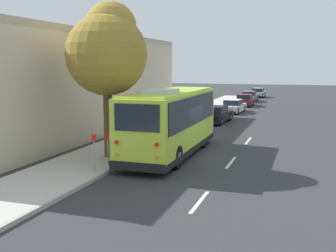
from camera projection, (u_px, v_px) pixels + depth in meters
ground_plane at (186, 155)px, 21.29m from camera, size 160.00×160.00×0.00m
sidewalk_slab at (116, 149)px, 22.49m from camera, size 80.00×3.36×0.15m
curb_strip at (147, 151)px, 21.94m from camera, size 80.00×0.14×0.15m
shuttle_bus at (171, 120)px, 20.87m from camera, size 9.07×2.68×3.42m
parked_sedan_black at (216, 115)px, 33.24m from camera, size 4.79×2.04×1.30m
parked_sedan_white at (233, 106)px, 40.14m from camera, size 4.77×1.92×1.26m
parked_sedan_maroon at (245, 101)px, 46.47m from camera, size 4.25×1.79×1.31m
parked_sedan_gray at (249, 97)px, 52.08m from camera, size 4.52×1.83×1.30m
parked_sedan_silver at (258, 93)px, 58.89m from camera, size 4.26×1.81×1.31m
street_tree at (107, 49)px, 19.67m from camera, size 3.84×3.84×7.35m
sign_post_near at (94, 153)px, 17.25m from camera, size 0.06×0.22×1.57m
sign_post_far at (108, 149)px, 18.45m from camera, size 0.06×0.22×1.42m
building_backdrop at (67, 86)px, 28.30m from camera, size 25.35×6.71×6.60m
lane_stripe_behind at (200, 202)px, 14.04m from camera, size 2.40×0.14×0.01m
lane_stripe_mid at (231, 162)px, 19.68m from camera, size 2.40×0.14×0.01m
lane_stripe_ahead at (248, 141)px, 25.31m from camera, size 2.40×0.14×0.01m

